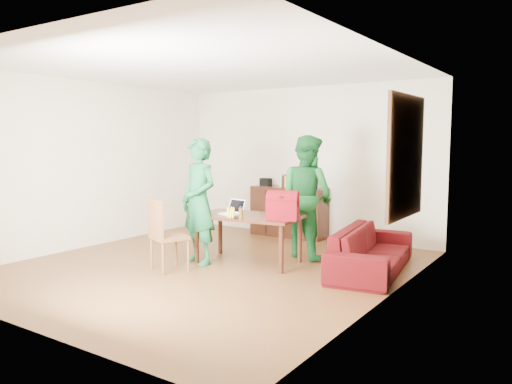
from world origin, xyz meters
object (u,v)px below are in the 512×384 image
Objects in this scene: chair at (169,250)px; laptop at (230,211)px; person_far at (307,197)px; bottle at (241,212)px; table at (248,221)px; person_near at (199,201)px; red_bag at (283,208)px; sofa at (372,250)px.

chair reaches higher than laptop.
person_far is 1.20m from bottle.
person_far is (0.51, 0.80, 0.30)m from table.
laptop is (0.31, 0.32, -0.16)m from person_near.
person_far reaches higher than laptop.
person_near is 4.26× the size of red_bag.
red_bag is at bearing 56.31° from chair.
person_near is 1.22m from red_bag.
laptop is at bearing 161.67° from red_bag.
person_near reaches higher than chair.
bottle is at bearing -80.18° from table.
person_far reaches higher than sofa.
person_near is (-0.56, -0.41, 0.28)m from table.
person_near is at bearing -172.14° from bottle.
red_bag is (1.27, 0.86, 0.56)m from chair.
bottle is 0.57m from red_bag.
red_bag is (1.18, 0.33, -0.05)m from person_near.
person_far is (1.07, 1.21, 0.02)m from person_near.
chair is at bearing -105.20° from laptop.
person_far is at bearing 67.50° from sofa.
sofa is at bearing 27.69° from laptop.
person_near is 0.98× the size of person_far.
person_far is 0.89m from red_bag.
person_near reaches higher than sofa.
person_far reaches higher than red_bag.
table is 0.86× the size of person_far.
person_near is 0.68m from bottle.
red_bag is (0.87, 0.01, 0.11)m from laptop.
laptop is at bearing 99.34° from sofa.
person_far is at bearing 77.48° from red_bag.
person_far is at bearing 69.83° from bottle.
table is 4.73× the size of laptop.
bottle is 0.41× the size of red_bag.
person_near is at bearing 176.59° from red_bag.
red_bag is at bearing 28.69° from person_near.
chair is 2.19m from person_far.
red_bag is 1.31m from sofa.
laptop is (0.40, 0.85, 0.45)m from chair.
table is 1.61× the size of chair.
table is at bearing 49.18° from person_near.
chair is at bearing -140.30° from bottle.
chair is at bearing -164.85° from red_bag.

